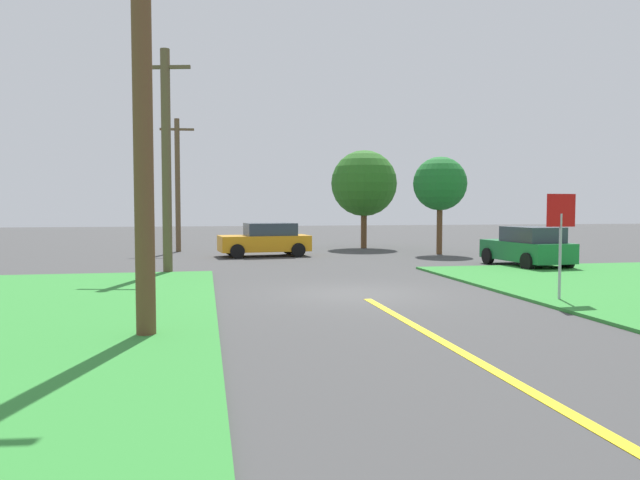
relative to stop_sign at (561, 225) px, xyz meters
name	(u,v)px	position (x,y,z in m)	size (l,w,h in m)	color
ground_plane	(358,294)	(-4.63, 2.37, -1.94)	(120.00, 120.00, 0.00)	#404040
lane_stripe_center	(497,373)	(-4.63, -5.63, -1.94)	(0.20, 14.00, 0.01)	yellow
stop_sign	(561,225)	(0.00, 0.00, 0.00)	(0.82, 0.11, 2.73)	#9EA0A8
car_approaching_junction	(266,240)	(-5.86, 15.46, -1.14)	(4.51, 2.48, 1.62)	orange
car_on_crossroad	(528,247)	(3.92, 8.25, -1.14)	(2.26, 4.17, 1.62)	#196B33
utility_pole_near	(142,95)	(-9.83, -2.31, 2.46)	(1.80, 0.35, 8.63)	brown
utility_pole_mid	(166,160)	(-10.09, 8.48, 2.14)	(1.78, 0.54, 7.98)	brown
utility_pole_far	(178,183)	(-10.19, 19.26, 1.75)	(1.80, 0.28, 7.10)	brown
oak_tree_left	(440,184)	(2.95, 15.00, 1.62)	(2.72, 2.72, 4.95)	brown
pine_tree_center	(364,183)	(0.36, 20.13, 1.83)	(3.83, 3.83, 5.71)	brown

